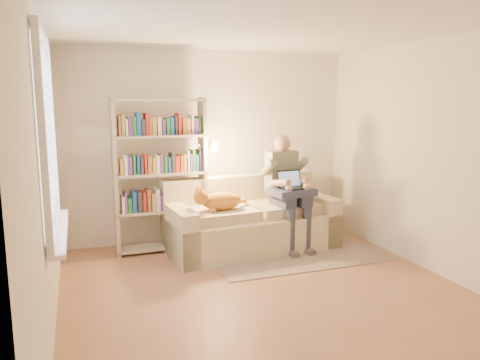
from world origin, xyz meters
name	(u,v)px	position (x,y,z in m)	size (l,w,h in m)	color
floor	(272,297)	(0.00, 0.00, 0.00)	(4.50, 4.50, 0.00)	#8C5C3F
ceiling	(275,24)	(0.00, 0.00, 2.60)	(4.00, 4.50, 0.02)	white
wall_left	(45,179)	(-2.00, 0.00, 1.30)	(0.02, 4.50, 2.60)	silver
wall_right	(443,159)	(2.00, 0.00, 1.30)	(0.02, 4.50, 2.60)	silver
wall_back	(209,146)	(0.00, 2.25, 1.30)	(4.00, 0.02, 2.60)	silver
wall_front	(453,229)	(0.00, -2.25, 1.30)	(4.00, 0.02, 2.60)	silver
window	(52,166)	(-1.95, 0.20, 1.38)	(0.12, 1.52, 1.69)	white
sofa	(250,223)	(0.35, 1.56, 0.34)	(2.25, 1.16, 0.92)	beige
person	(287,184)	(0.81, 1.43, 0.84)	(0.44, 0.66, 1.48)	gray
cat	(216,201)	(-0.16, 1.37, 0.71)	(0.75, 0.31, 0.28)	orange
blanket	(291,192)	(0.82, 1.30, 0.77)	(0.52, 0.42, 0.09)	#2C324E
laptop	(291,184)	(0.82, 1.31, 0.87)	(0.35, 0.30, 0.29)	black
bookshelf	(160,168)	(-0.76, 1.84, 1.08)	(1.30, 0.35, 1.96)	#BBAA8D
rug	(295,253)	(0.80, 1.12, 0.01)	(2.18, 1.29, 0.01)	gray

